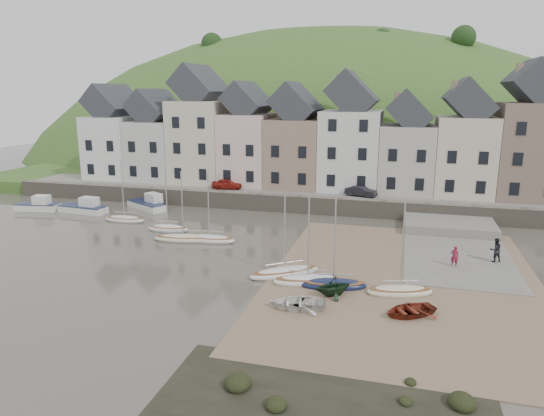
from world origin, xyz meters
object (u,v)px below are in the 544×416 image
(person_red, at_px, (455,256))
(car_right, at_px, (361,191))
(sailboat_0, at_px, (125,219))
(rowboat_white, at_px, (297,303))
(person_dark, at_px, (496,250))
(car_left, at_px, (227,184))
(rowboat_green, at_px, (333,286))
(rowboat_red, at_px, (409,310))

(person_red, bearing_deg, car_right, -60.89)
(sailboat_0, height_order, rowboat_white, sailboat_0)
(person_dark, bearing_deg, sailboat_0, -25.39)
(rowboat_white, bearing_deg, car_left, -162.36)
(sailboat_0, xyz_separation_m, car_right, (22.20, 10.83, 1.89))
(rowboat_white, distance_m, rowboat_green, 3.03)
(rowboat_white, height_order, rowboat_red, rowboat_white)
(rowboat_white, bearing_deg, rowboat_red, 85.97)
(car_left, relative_size, car_right, 1.03)
(person_red, bearing_deg, rowboat_green, 45.61)
(rowboat_white, height_order, car_left, car_left)
(car_right, bearing_deg, rowboat_white, -167.86)
(person_red, bearing_deg, person_dark, -146.94)
(rowboat_green, height_order, car_right, car_right)
(sailboat_0, relative_size, rowboat_white, 1.89)
(rowboat_white, xyz_separation_m, person_red, (9.61, 9.92, 0.48))
(rowboat_green, bearing_deg, sailboat_0, -153.95)
(sailboat_0, relative_size, car_left, 1.81)
(rowboat_red, relative_size, person_dark, 1.71)
(car_right, bearing_deg, rowboat_red, -153.45)
(rowboat_white, bearing_deg, rowboat_green, 132.74)
(car_left, height_order, car_right, car_left)
(person_red, distance_m, car_left, 28.64)
(rowboat_green, bearing_deg, person_dark, 96.07)
(person_red, relative_size, person_dark, 0.84)
(sailboat_0, xyz_separation_m, rowboat_white, (20.87, -15.16, 0.14))
(person_dark, height_order, car_left, car_left)
(rowboat_white, height_order, person_dark, person_dark)
(person_dark, bearing_deg, rowboat_white, 23.31)
(car_left, bearing_deg, car_right, -97.38)
(rowboat_green, bearing_deg, rowboat_red, 35.79)
(rowboat_red, relative_size, car_left, 0.90)
(rowboat_red, bearing_deg, car_left, -175.20)
(person_dark, bearing_deg, person_red, 11.63)
(rowboat_green, xyz_separation_m, rowboat_red, (4.66, -1.66, -0.30))
(person_dark, bearing_deg, rowboat_green, 21.09)
(sailboat_0, distance_m, person_red, 30.93)
(rowboat_white, distance_m, rowboat_red, 6.50)
(rowboat_red, bearing_deg, rowboat_green, -143.91)
(rowboat_red, distance_m, car_left, 32.56)
(sailboat_0, bearing_deg, person_red, -9.76)
(rowboat_white, bearing_deg, person_dark, 122.14)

